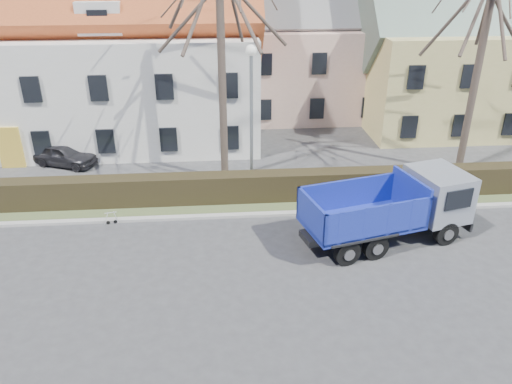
{
  "coord_description": "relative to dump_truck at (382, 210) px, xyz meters",
  "views": [
    {
      "loc": [
        -2.3,
        -14.15,
        10.28
      ],
      "look_at": [
        -0.85,
        3.65,
        1.6
      ],
      "focal_mm": 35.0,
      "sensor_mm": 36.0,
      "label": 1
    }
  ],
  "objects": [
    {
      "name": "ground",
      "position": [
        -3.83,
        -2.16,
        -1.36
      ],
      "size": [
        120.0,
        120.0,
        0.0
      ],
      "primitive_type": "plane",
      "color": "#3A3A3C"
    },
    {
      "name": "curb_far",
      "position": [
        -3.83,
        2.44,
        -1.3
      ],
      "size": [
        80.0,
        0.3,
        0.12
      ],
      "primitive_type": "cube",
      "color": "#A7A59F",
      "rests_on": "ground"
    },
    {
      "name": "grass_strip",
      "position": [
        -3.83,
        4.04,
        -1.31
      ],
      "size": [
        80.0,
        3.0,
        0.1
      ],
      "primitive_type": "cube",
      "color": "#485731",
      "rests_on": "ground"
    },
    {
      "name": "hedge",
      "position": [
        -3.83,
        3.84,
        -0.71
      ],
      "size": [
        60.0,
        0.9,
        1.3
      ],
      "primitive_type": "cube",
      "color": "black",
      "rests_on": "ground"
    },
    {
      "name": "building_white",
      "position": [
        -16.83,
        13.84,
        3.39
      ],
      "size": [
        26.8,
        10.8,
        9.5
      ],
      "primitive_type": null,
      "color": "silver",
      "rests_on": "ground"
    },
    {
      "name": "building_pink",
      "position": [
        0.17,
        17.84,
        2.64
      ],
      "size": [
        10.8,
        8.8,
        8.0
      ],
      "primitive_type": null,
      "color": "#D7AA98",
      "rests_on": "ground"
    },
    {
      "name": "building_yellow",
      "position": [
        12.17,
        14.84,
        2.89
      ],
      "size": [
        18.8,
        10.8,
        8.5
      ],
      "primitive_type": null,
      "color": "#CCBE70",
      "rests_on": "ground"
    },
    {
      "name": "tree_1",
      "position": [
        -5.83,
        6.34,
        4.97
      ],
      "size": [
        9.2,
        9.2,
        12.65
      ],
      "primitive_type": null,
      "color": "#44372F",
      "rests_on": "ground"
    },
    {
      "name": "tree_2",
      "position": [
        6.17,
        6.34,
        4.14
      ],
      "size": [
        8.0,
        8.0,
        11.0
      ],
      "primitive_type": null,
      "color": "#44372F",
      "rests_on": "ground"
    },
    {
      "name": "dump_truck",
      "position": [
        0.0,
        0.0,
        0.0
      ],
      "size": [
        7.19,
        4.12,
        2.71
      ],
      "primitive_type": null,
      "rotation": [
        0.0,
        0.0,
        0.25
      ],
      "color": "navy",
      "rests_on": "ground"
    },
    {
      "name": "streetlight",
      "position": [
        -4.61,
        4.84,
        2.07
      ],
      "size": [
        0.54,
        0.54,
        6.85
      ],
      "primitive_type": null,
      "color": "gray",
      "rests_on": "ground"
    },
    {
      "name": "cart_frame",
      "position": [
        -10.84,
        2.2,
        -1.05
      ],
      "size": [
        0.73,
        0.51,
        0.61
      ],
      "primitive_type": null,
      "rotation": [
        0.0,
        0.0,
        0.19
      ],
      "color": "silver",
      "rests_on": "ground"
    },
    {
      "name": "parked_car_a",
      "position": [
        -14.23,
        8.87,
        -0.76
      ],
      "size": [
        3.78,
        2.66,
        1.19
      ],
      "primitive_type": "imported",
      "rotation": [
        0.0,
        0.0,
        1.17
      ],
      "color": "#252429",
      "rests_on": "ground"
    }
  ]
}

